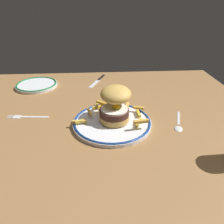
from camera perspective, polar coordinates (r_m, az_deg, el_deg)
ground_plane at (r=74.67cm, az=-1.54°, el=-2.98°), size 112.77×97.65×4.00cm
dinner_plate at (r=69.87cm, az=0.00°, el=-2.69°), size 25.59×25.59×1.60cm
burger at (r=67.98cm, az=0.83°, el=2.26°), size 11.49×12.88×11.07cm
fries_pile at (r=71.61cm, az=0.45°, el=-0.29°), size 24.38×17.66×2.87cm
side_plate at (r=104.97cm, az=-19.53°, el=6.90°), size 18.55×18.55×1.60cm
fork at (r=79.83cm, az=-21.89°, el=-1.18°), size 14.46×2.57×0.36cm
knife at (r=107.08cm, az=-3.59°, el=8.66°), size 8.26×17.21×0.70cm
spoon at (r=72.21cm, az=17.39°, el=-3.49°), size 6.01×13.11×0.90cm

